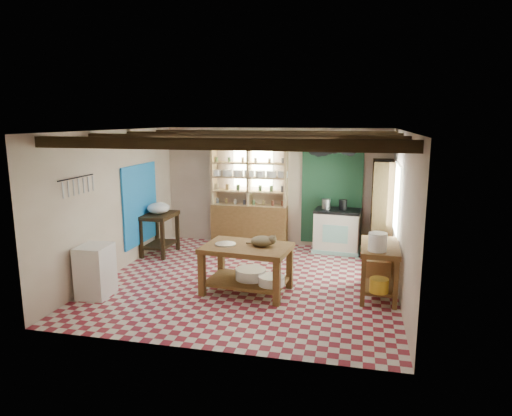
% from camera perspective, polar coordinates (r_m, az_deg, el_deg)
% --- Properties ---
extents(floor, '(5.00, 5.00, 0.02)m').
position_cam_1_polar(floor, '(8.10, -0.90, -9.13)').
color(floor, maroon).
rests_on(floor, ground).
extents(ceiling, '(5.00, 5.00, 0.02)m').
position_cam_1_polar(ceiling, '(7.61, -0.96, 9.65)').
color(ceiling, '#4D4C51').
rests_on(ceiling, wall_back).
extents(wall_back, '(5.00, 0.04, 2.60)m').
position_cam_1_polar(wall_back, '(10.16, 2.42, 2.64)').
color(wall_back, beige).
rests_on(wall_back, floor).
extents(wall_front, '(5.00, 0.04, 2.60)m').
position_cam_1_polar(wall_front, '(5.42, -7.24, -4.96)').
color(wall_front, beige).
rests_on(wall_front, floor).
extents(wall_left, '(0.04, 5.00, 2.60)m').
position_cam_1_polar(wall_left, '(8.68, -17.18, 0.70)').
color(wall_left, beige).
rests_on(wall_left, floor).
extents(wall_right, '(0.04, 5.00, 2.60)m').
position_cam_1_polar(wall_right, '(7.57, 17.79, -0.81)').
color(wall_right, beige).
rests_on(wall_right, floor).
extents(ceiling_beams, '(5.00, 3.80, 0.15)m').
position_cam_1_polar(ceiling_beams, '(7.61, -0.96, 8.75)').
color(ceiling_beams, black).
rests_on(ceiling_beams, ceiling).
extents(blue_wall_patch, '(0.04, 1.40, 1.60)m').
position_cam_1_polar(blue_wall_patch, '(9.48, -14.26, 0.47)').
color(blue_wall_patch, blue).
rests_on(blue_wall_patch, wall_left).
extents(green_wall_patch, '(1.30, 0.04, 2.30)m').
position_cam_1_polar(green_wall_patch, '(9.99, 9.46, 2.07)').
color(green_wall_patch, '#1B442A').
rests_on(green_wall_patch, wall_back).
extents(window_back, '(0.90, 0.02, 0.80)m').
position_cam_1_polar(window_back, '(10.19, -0.36, 4.94)').
color(window_back, silver).
rests_on(window_back, wall_back).
extents(window_right, '(0.02, 1.30, 1.20)m').
position_cam_1_polar(window_right, '(8.53, 17.15, 1.21)').
color(window_right, silver).
rests_on(window_right, wall_right).
extents(utensil_rail, '(0.06, 0.90, 0.28)m').
position_cam_1_polar(utensil_rail, '(7.57, -21.49, 2.65)').
color(utensil_rail, black).
rests_on(utensil_rail, wall_left).
extents(pot_rack, '(0.86, 0.12, 0.36)m').
position_cam_1_polar(pot_rack, '(9.47, 9.48, 7.24)').
color(pot_rack, black).
rests_on(pot_rack, ceiling).
extents(shelving_unit, '(1.70, 0.34, 2.20)m').
position_cam_1_polar(shelving_unit, '(10.12, -0.85, 1.47)').
color(shelving_unit, tan).
rests_on(shelving_unit, floor).
extents(tall_rack, '(0.40, 0.86, 2.00)m').
position_cam_1_polar(tall_rack, '(9.37, 15.45, -0.33)').
color(tall_rack, black).
rests_on(tall_rack, floor).
extents(work_table, '(1.47, 1.06, 0.78)m').
position_cam_1_polar(work_table, '(7.48, -1.16, -7.62)').
color(work_table, brown).
rests_on(work_table, floor).
extents(stove, '(0.99, 0.71, 0.92)m').
position_cam_1_polar(stove, '(9.83, 10.12, -2.81)').
color(stove, beige).
rests_on(stove, floor).
extents(prep_table, '(0.60, 0.86, 0.87)m').
position_cam_1_polar(prep_table, '(9.73, -11.96, -3.18)').
color(prep_table, black).
rests_on(prep_table, floor).
extents(white_cabinet, '(0.49, 0.58, 0.83)m').
position_cam_1_polar(white_cabinet, '(7.75, -19.44, -7.41)').
color(white_cabinet, white).
rests_on(white_cabinet, floor).
extents(right_counter, '(0.60, 1.17, 0.83)m').
position_cam_1_polar(right_counter, '(7.60, 15.08, -7.50)').
color(right_counter, brown).
rests_on(right_counter, floor).
extents(cat, '(0.39, 0.31, 0.17)m').
position_cam_1_polar(cat, '(7.31, 0.81, -4.17)').
color(cat, olive).
rests_on(cat, work_table).
extents(steel_tray, '(0.37, 0.37, 0.02)m').
position_cam_1_polar(steel_tray, '(7.44, -3.85, -4.52)').
color(steel_tray, '#A6A7AD').
rests_on(steel_tray, work_table).
extents(basin_large, '(0.55, 0.55, 0.17)m').
position_cam_1_polar(basin_large, '(7.54, -0.67, -8.24)').
color(basin_large, white).
rests_on(basin_large, work_table).
extents(basin_small, '(0.46, 0.46, 0.15)m').
position_cam_1_polar(basin_small, '(7.30, 1.94, -9.04)').
color(basin_small, white).
rests_on(basin_small, work_table).
extents(kettle_left, '(0.20, 0.20, 0.21)m').
position_cam_1_polar(kettle_left, '(9.74, 8.77, 0.52)').
color(kettle_left, '#A6A7AD').
rests_on(kettle_left, stove).
extents(kettle_right, '(0.18, 0.18, 0.21)m').
position_cam_1_polar(kettle_right, '(9.69, 10.81, 0.41)').
color(kettle_right, black).
rests_on(kettle_right, stove).
extents(enamel_bowl, '(0.47, 0.47, 0.23)m').
position_cam_1_polar(enamel_bowl, '(9.62, -12.09, -0.01)').
color(enamel_bowl, white).
rests_on(enamel_bowl, prep_table).
extents(white_bucket, '(0.28, 0.28, 0.28)m').
position_cam_1_polar(white_bucket, '(7.11, 14.96, -4.12)').
color(white_bucket, white).
rests_on(white_bucket, right_counter).
extents(wicker_basket, '(0.41, 0.33, 0.28)m').
position_cam_1_polar(wicker_basket, '(7.90, 15.02, -7.20)').
color(wicker_basket, '#AB7545').
rests_on(wicker_basket, right_counter).
extents(yellow_tub, '(0.29, 0.29, 0.21)m').
position_cam_1_polar(yellow_tub, '(7.21, 15.12, -9.31)').
color(yellow_tub, gold).
rests_on(yellow_tub, right_counter).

